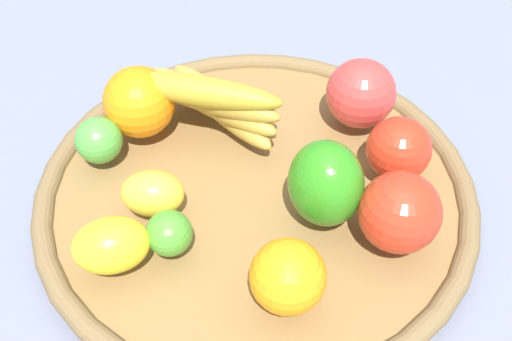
{
  "coord_description": "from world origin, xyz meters",
  "views": [
    {
      "loc": [
        0.24,
        -0.39,
        0.54
      ],
      "look_at": [
        0.0,
        0.0,
        0.05
      ],
      "focal_mm": 45.49,
      "sensor_mm": 36.0,
      "label": 1
    }
  ],
  "objects_px": {
    "apple_2": "(400,212)",
    "lime_1": "(169,233)",
    "apple_1": "(399,149)",
    "banana_bunch": "(209,98)",
    "lemon_1": "(153,193)",
    "orange_0": "(288,277)",
    "bell_pepper": "(327,182)",
    "orange_1": "(139,102)",
    "lemon_0": "(111,245)",
    "lime_0": "(99,140)",
    "apple_0": "(361,93)"
  },
  "relations": [
    {
      "from": "apple_2",
      "to": "lime_1",
      "type": "bearing_deg",
      "value": -145.7
    },
    {
      "from": "apple_1",
      "to": "banana_bunch",
      "type": "distance_m",
      "value": 0.21
    },
    {
      "from": "lemon_1",
      "to": "orange_0",
      "type": "relative_size",
      "value": 0.92
    },
    {
      "from": "bell_pepper",
      "to": "lemon_1",
      "type": "relative_size",
      "value": 1.43
    },
    {
      "from": "banana_bunch",
      "to": "lime_1",
      "type": "relative_size",
      "value": 4.13
    },
    {
      "from": "orange_1",
      "to": "lemon_0",
      "type": "height_order",
      "value": "orange_1"
    },
    {
      "from": "lemon_1",
      "to": "bell_pepper",
      "type": "bearing_deg",
      "value": 29.79
    },
    {
      "from": "orange_0",
      "to": "lime_0",
      "type": "bearing_deg",
      "value": 168.79
    },
    {
      "from": "apple_0",
      "to": "lemon_0",
      "type": "height_order",
      "value": "apple_0"
    },
    {
      "from": "orange_1",
      "to": "apple_0",
      "type": "relative_size",
      "value": 1.02
    },
    {
      "from": "lemon_1",
      "to": "orange_0",
      "type": "height_order",
      "value": "orange_0"
    },
    {
      "from": "apple_0",
      "to": "lime_0",
      "type": "relative_size",
      "value": 1.54
    },
    {
      "from": "orange_1",
      "to": "bell_pepper",
      "type": "bearing_deg",
      "value": -0.87
    },
    {
      "from": "orange_1",
      "to": "apple_0",
      "type": "xyz_separation_m",
      "value": [
        0.2,
        0.14,
        -0.0
      ]
    },
    {
      "from": "orange_1",
      "to": "lemon_1",
      "type": "relative_size",
      "value": 1.26
    },
    {
      "from": "lime_0",
      "to": "lemon_1",
      "type": "bearing_deg",
      "value": -17.04
    },
    {
      "from": "apple_2",
      "to": "lemon_0",
      "type": "height_order",
      "value": "apple_2"
    },
    {
      "from": "bell_pepper",
      "to": "apple_1",
      "type": "height_order",
      "value": "bell_pepper"
    },
    {
      "from": "banana_bunch",
      "to": "lemon_0",
      "type": "relative_size",
      "value": 2.58
    },
    {
      "from": "apple_0",
      "to": "lemon_0",
      "type": "bearing_deg",
      "value": -109.9
    },
    {
      "from": "lime_0",
      "to": "lime_1",
      "type": "distance_m",
      "value": 0.15
    },
    {
      "from": "apple_1",
      "to": "banana_bunch",
      "type": "bearing_deg",
      "value": -169.14
    },
    {
      "from": "bell_pepper",
      "to": "orange_1",
      "type": "bearing_deg",
      "value": 35.23
    },
    {
      "from": "apple_0",
      "to": "orange_0",
      "type": "relative_size",
      "value": 1.15
    },
    {
      "from": "lime_0",
      "to": "apple_2",
      "type": "xyz_separation_m",
      "value": [
        0.32,
        0.06,
        0.01
      ]
    },
    {
      "from": "bell_pepper",
      "to": "apple_0",
      "type": "height_order",
      "value": "bell_pepper"
    },
    {
      "from": "bell_pepper",
      "to": "banana_bunch",
      "type": "bearing_deg",
      "value": 20.14
    },
    {
      "from": "lime_0",
      "to": "lemon_0",
      "type": "xyz_separation_m",
      "value": [
        0.1,
        -0.1,
        0.0
      ]
    },
    {
      "from": "apple_2",
      "to": "lemon_0",
      "type": "relative_size",
      "value": 1.09
    },
    {
      "from": "lime_0",
      "to": "lime_1",
      "type": "height_order",
      "value": "lime_0"
    },
    {
      "from": "orange_0",
      "to": "lime_1",
      "type": "height_order",
      "value": "orange_0"
    },
    {
      "from": "lime_0",
      "to": "apple_2",
      "type": "height_order",
      "value": "apple_2"
    },
    {
      "from": "lime_1",
      "to": "apple_0",
      "type": "bearing_deg",
      "value": 74.03
    },
    {
      "from": "lemon_1",
      "to": "apple_2",
      "type": "relative_size",
      "value": 0.8
    },
    {
      "from": "orange_1",
      "to": "apple_2",
      "type": "xyz_separation_m",
      "value": [
        0.31,
        0.0,
        -0.0
      ]
    },
    {
      "from": "orange_1",
      "to": "lemon_0",
      "type": "xyz_separation_m",
      "value": [
        0.09,
        -0.16,
        -0.01
      ]
    },
    {
      "from": "orange_0",
      "to": "lemon_0",
      "type": "relative_size",
      "value": 0.95
    },
    {
      "from": "apple_1",
      "to": "lemon_0",
      "type": "height_order",
      "value": "apple_1"
    },
    {
      "from": "lime_0",
      "to": "orange_0",
      "type": "distance_m",
      "value": 0.27
    },
    {
      "from": "apple_1",
      "to": "lemon_1",
      "type": "height_order",
      "value": "apple_1"
    },
    {
      "from": "orange_0",
      "to": "lime_1",
      "type": "relative_size",
      "value": 1.52
    },
    {
      "from": "orange_1",
      "to": "banana_bunch",
      "type": "distance_m",
      "value": 0.08
    },
    {
      "from": "lime_0",
      "to": "apple_2",
      "type": "relative_size",
      "value": 0.65
    },
    {
      "from": "apple_1",
      "to": "lemon_0",
      "type": "distance_m",
      "value": 0.3
    },
    {
      "from": "apple_2",
      "to": "banana_bunch",
      "type": "bearing_deg",
      "value": 170.04
    },
    {
      "from": "apple_1",
      "to": "orange_0",
      "type": "relative_size",
      "value": 0.99
    },
    {
      "from": "bell_pepper",
      "to": "apple_0",
      "type": "bearing_deg",
      "value": -41.98
    },
    {
      "from": "orange_1",
      "to": "orange_0",
      "type": "distance_m",
      "value": 0.27
    },
    {
      "from": "bell_pepper",
      "to": "apple_2",
      "type": "relative_size",
      "value": 1.15
    },
    {
      "from": "apple_1",
      "to": "apple_2",
      "type": "distance_m",
      "value": 0.09
    }
  ]
}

